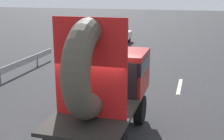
{
  "coord_description": "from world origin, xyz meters",
  "views": [
    {
      "loc": [
        2.83,
        -7.58,
        4.31
      ],
      "look_at": [
        0.37,
        1.14,
        1.87
      ],
      "focal_mm": 48.05,
      "sensor_mm": 36.0,
      "label": 1
    }
  ],
  "objects": [
    {
      "name": "ground_plane",
      "position": [
        0.0,
        0.0,
        0.0
      ],
      "size": [
        120.0,
        120.0,
        0.0
      ],
      "primitive_type": "plane",
      "color": "#28282B"
    },
    {
      "name": "flatbed_truck",
      "position": [
        0.37,
        0.41,
        1.78
      ],
      "size": [
        2.02,
        4.53,
        3.69
      ],
      "color": "black",
      "rests_on": "ground_plane"
    },
    {
      "name": "distant_sedan",
      "position": [
        -3.43,
        15.46,
        0.77
      ],
      "size": [
        1.88,
        4.39,
        1.43
      ],
      "color": "black",
      "rests_on": "ground_plane"
    },
    {
      "name": "lane_dash_left_far",
      "position": [
        -1.53,
        5.69,
        0.0
      ],
      "size": [
        0.16,
        2.7,
        0.01
      ],
      "primitive_type": "cube",
      "rotation": [
        0.0,
        0.0,
        1.57
      ],
      "color": "beige",
      "rests_on": "ground_plane"
    },
    {
      "name": "lane_dash_right_far",
      "position": [
        2.26,
        5.89,
        0.0
      ],
      "size": [
        0.16,
        2.3,
        0.01
      ],
      "primitive_type": "cube",
      "rotation": [
        0.0,
        0.0,
        1.57
      ],
      "color": "beige",
      "rests_on": "ground_plane"
    },
    {
      "name": "oncoming_car",
      "position": [
        -5.78,
        18.68,
        0.68
      ],
      "size": [
        1.66,
        3.88,
        1.27
      ],
      "color": "black",
      "rests_on": "ground_plane"
    }
  ]
}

